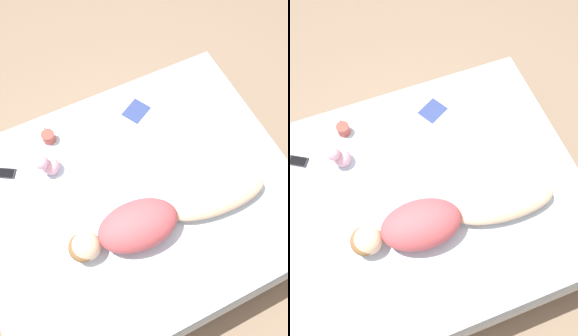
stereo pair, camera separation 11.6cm
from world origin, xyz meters
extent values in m
plane|color=#7A6651|center=(0.00, 0.00, 0.00)|extent=(12.00, 12.00, 0.00)
cube|color=beige|center=(0.00, 0.00, 0.18)|extent=(1.82, 2.21, 0.36)
cube|color=silver|center=(0.00, 0.00, 0.46)|extent=(1.76, 2.15, 0.21)
ellipsoid|color=#DBB28E|center=(-0.28, -0.46, 0.64)|extent=(0.28, 0.69, 0.14)
ellipsoid|color=#B2474C|center=(-0.24, 0.10, 0.69)|extent=(0.36, 0.54, 0.24)
ellipsoid|color=brown|center=(-0.21, 0.46, 0.67)|extent=(0.20, 0.19, 0.10)
sphere|color=#DBB28E|center=(-0.21, 0.44, 0.66)|extent=(0.18, 0.18, 0.18)
cube|color=silver|center=(0.40, -0.41, 0.57)|extent=(0.33, 0.34, 0.01)
cube|color=silver|center=(0.60, -0.30, 0.57)|extent=(0.33, 0.34, 0.01)
cube|color=navy|center=(0.60, -0.30, 0.58)|extent=(0.22, 0.23, 0.00)
cylinder|color=#993D33|center=(0.66, 0.37, 0.61)|extent=(0.09, 0.09, 0.08)
cylinder|color=black|center=(0.66, 0.37, 0.64)|extent=(0.08, 0.08, 0.00)
torus|color=#993D33|center=(0.71, 0.37, 0.61)|extent=(0.06, 0.01, 0.06)
cube|color=black|center=(0.54, 0.74, 0.57)|extent=(0.14, 0.16, 0.01)
cube|color=black|center=(0.54, 0.74, 0.58)|extent=(0.11, 0.13, 0.00)
ellipsoid|color=#DB9EB2|center=(0.43, 0.44, 0.63)|extent=(0.13, 0.12, 0.11)
sphere|color=#DB9EB2|center=(0.43, 0.49, 0.71)|extent=(0.10, 0.10, 0.10)
camera|label=1|loc=(-0.94, 0.40, 3.02)|focal=42.00mm
camera|label=2|loc=(-0.98, 0.30, 3.02)|focal=42.00mm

